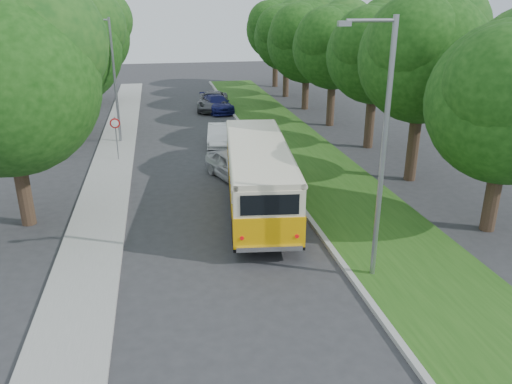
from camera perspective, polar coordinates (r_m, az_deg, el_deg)
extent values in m
plane|color=#2D2D30|center=(17.80, -3.09, -6.96)|extent=(120.00, 120.00, 0.00)
cube|color=gray|center=(22.91, 4.06, -0.23)|extent=(0.20, 70.00, 0.15)
cube|color=#214D14|center=(23.60, 9.58, 0.15)|extent=(4.50, 70.00, 0.13)
cube|color=gray|center=(22.36, -17.24, -1.74)|extent=(2.20, 70.00, 0.12)
cylinder|color=#332319|center=(20.91, 25.53, 0.28)|extent=(0.56, 0.56, 3.35)
sphere|color=#123B0D|center=(20.11, 26.98, 9.06)|extent=(5.85, 5.85, 5.85)
sphere|color=#123B0D|center=(18.90, 26.52, 10.78)|extent=(4.09, 4.09, 4.09)
cylinder|color=#332319|center=(25.50, 17.61, 5.89)|extent=(0.56, 0.56, 4.26)
sphere|color=#123B0D|center=(24.85, 18.57, 14.31)|extent=(5.98, 5.98, 5.98)
sphere|color=#123B0D|center=(25.81, 20.35, 16.99)|extent=(4.49, 4.49, 4.49)
sphere|color=#123B0D|center=(23.71, 17.71, 15.96)|extent=(4.19, 4.19, 4.19)
cylinder|color=#332319|center=(30.91, 12.93, 8.55)|extent=(0.56, 0.56, 3.95)
sphere|color=#123B0D|center=(30.38, 13.47, 15.03)|extent=(5.61, 5.61, 5.61)
sphere|color=#123B0D|center=(31.22, 14.94, 17.12)|extent=(4.21, 4.21, 4.21)
sphere|color=#123B0D|center=(29.35, 12.60, 16.29)|extent=(3.92, 3.92, 3.92)
cylinder|color=#332319|center=(36.25, 8.57, 10.53)|extent=(0.56, 0.56, 3.86)
sphere|color=#123B0D|center=(35.80, 8.88, 16.02)|extent=(5.64, 5.64, 5.64)
sphere|color=#123B0D|center=(36.59, 10.20, 17.81)|extent=(4.23, 4.23, 4.23)
sphere|color=#123B0D|center=(34.81, 7.97, 17.09)|extent=(3.95, 3.95, 3.95)
cylinder|color=#332319|center=(41.86, 5.68, 11.83)|extent=(0.56, 0.56, 3.58)
sphere|color=#123B0D|center=(41.46, 5.86, 16.66)|extent=(6.36, 6.36, 6.36)
sphere|color=#123B0D|center=(42.32, 7.19, 18.42)|extent=(4.77, 4.77, 4.77)
sphere|color=#123B0D|center=(40.38, 4.88, 17.71)|extent=(4.45, 4.45, 4.45)
cylinder|color=#332319|center=(47.54, 3.44, 13.04)|extent=(0.56, 0.56, 3.68)
sphere|color=#123B0D|center=(47.19, 3.53, 17.21)|extent=(5.91, 5.91, 5.91)
sphere|color=#123B0D|center=(47.97, 4.64, 18.65)|extent=(4.43, 4.43, 4.43)
sphere|color=#123B0D|center=(46.22, 2.67, 18.06)|extent=(4.14, 4.14, 4.14)
cylinder|color=#332319|center=(53.39, 2.21, 14.11)|extent=(0.56, 0.56, 4.05)
sphere|color=#123B0D|center=(53.08, 2.27, 18.04)|extent=(5.97, 5.97, 5.97)
sphere|color=#123B0D|center=(53.86, 3.28, 19.34)|extent=(4.48, 4.48, 4.48)
sphere|color=#123B0D|center=(52.12, 1.47, 18.82)|extent=(4.18, 4.18, 4.18)
cylinder|color=#332319|center=(21.35, -25.18, 1.21)|extent=(0.56, 0.56, 3.68)
sphere|color=#123B0D|center=(20.53, -26.78, 11.00)|extent=(6.80, 6.80, 6.80)
sphere|color=#123B0D|center=(20.77, -23.68, 15.37)|extent=(5.10, 5.10, 5.10)
cylinder|color=#332319|center=(34.65, -20.10, 8.88)|extent=(0.56, 0.56, 3.68)
sphere|color=#123B0D|center=(34.15, -20.89, 14.95)|extent=(6.80, 6.80, 6.80)
sphere|color=#123B0D|center=(34.58, -18.99, 17.51)|extent=(5.10, 5.10, 5.10)
sphere|color=#123B0D|center=(33.44, -23.09, 16.04)|extent=(4.76, 4.76, 4.76)
cylinder|color=#332319|center=(46.38, -18.06, 11.88)|extent=(0.56, 0.56, 3.68)
sphere|color=#123B0D|center=(46.01, -18.59, 16.43)|extent=(6.80, 6.80, 6.80)
sphere|color=#123B0D|center=(46.50, -17.17, 18.30)|extent=(5.10, 5.10, 5.10)
sphere|color=#123B0D|center=(45.26, -20.18, 17.27)|extent=(4.76, 4.76, 4.76)
cylinder|color=gray|center=(15.20, 14.30, 3.77)|extent=(0.16, 0.16, 8.00)
cylinder|color=gray|center=(14.29, 13.05, 18.56)|extent=(1.40, 0.10, 0.10)
cube|color=gray|center=(14.02, 10.07, 18.44)|extent=(0.35, 0.16, 0.14)
cylinder|color=gray|center=(32.03, -15.81, 11.95)|extent=(0.16, 0.16, 7.50)
cylinder|color=gray|center=(31.79, -17.79, 18.23)|extent=(1.40, 0.10, 0.10)
cube|color=gray|center=(31.87, -19.18, 17.96)|extent=(0.35, 0.16, 0.14)
cylinder|color=gray|center=(28.60, -15.64, 5.82)|extent=(0.06, 0.06, 2.50)
cone|color=red|center=(28.35, -15.83, 7.56)|extent=(0.56, 0.02, 0.56)
cone|color=white|center=(28.33, -15.83, 7.55)|extent=(0.40, 0.02, 0.40)
imported|color=#B6B6BB|center=(24.83, -2.57, 3.02)|extent=(2.86, 4.39, 1.39)
imported|color=white|center=(31.11, -4.27, 6.53)|extent=(1.84, 3.94, 1.25)
imported|color=#12154F|center=(40.88, -4.52, 10.05)|extent=(2.66, 4.83, 1.33)
imported|color=#4F5156|center=(41.68, -4.94, 10.31)|extent=(3.12, 5.43, 1.43)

